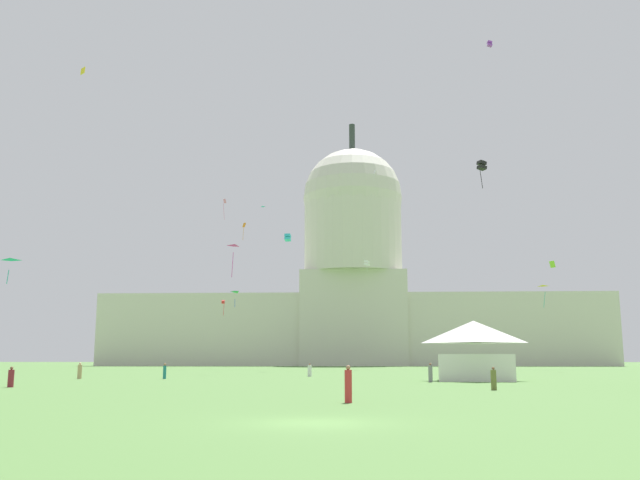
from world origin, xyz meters
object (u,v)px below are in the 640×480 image
(capitol_building, at_px, (353,284))
(person_grey_back_left, at_px, (430,373))
(kite_magenta_low, at_px, (235,249))
(kite_white_high, at_px, (375,172))
(kite_violet_high, at_px, (490,44))
(person_olive_front_right, at_px, (494,379))
(kite_cyan_high, at_px, (262,207))
(kite_orange_mid, at_px, (244,227))
(kite_cyan_mid, at_px, (288,238))
(person_red_near_tent, at_px, (348,385))
(kite_black_mid, at_px, (482,166))
(event_tent, at_px, (474,350))
(kite_pink_mid, at_px, (225,204))
(person_teal_back_center, at_px, (165,371))
(kite_white_mid, at_px, (367,263))
(kite_red_low, at_px, (223,302))
(person_tan_mid_right, at_px, (80,371))
(kite_yellow_high, at_px, (83,71))
(kite_green_low, at_px, (237,296))
(kite_gold_low, at_px, (543,288))
(kite_turquoise_low, at_px, (9,262))
(kite_lime_low, at_px, (552,264))
(person_white_back_right, at_px, (310,371))
(person_maroon_front_center, at_px, (11,378))

(capitol_building, relative_size, person_grey_back_left, 86.68)
(kite_magenta_low, bearing_deg, kite_white_high, 38.83)
(kite_violet_high, height_order, kite_white_high, kite_white_high)
(person_olive_front_right, xyz_separation_m, kite_violet_high, (12.59, 56.03, 50.79))
(kite_cyan_high, xyz_separation_m, kite_orange_mid, (-1.69, -19.64, -9.30))
(kite_cyan_mid, bearing_deg, person_grey_back_left, -65.02)
(person_red_near_tent, distance_m, kite_black_mid, 58.06)
(event_tent, xyz_separation_m, kite_pink_mid, (-37.65, 68.23, 30.26))
(person_grey_back_left, bearing_deg, person_teal_back_center, 113.11)
(event_tent, bearing_deg, kite_cyan_high, 114.02)
(person_teal_back_center, xyz_separation_m, kite_white_mid, (22.27, 65.37, 20.25))
(kite_magenta_low, height_order, kite_red_low, kite_magenta_low)
(person_tan_mid_right, height_order, kite_cyan_high, kite_cyan_high)
(kite_yellow_high, relative_size, kite_green_low, 0.57)
(kite_red_low, bearing_deg, kite_cyan_mid, -64.55)
(capitol_building, height_order, person_teal_back_center, capitol_building)
(person_grey_back_left, height_order, kite_gold_low, kite_gold_low)
(person_grey_back_left, relative_size, kite_orange_mid, 0.39)
(kite_cyan_high, relative_size, kite_violet_high, 1.33)
(person_red_near_tent, bearing_deg, capitol_building, 24.09)
(kite_violet_high, relative_size, kite_red_low, 0.29)
(person_red_near_tent, bearing_deg, kite_turquoise_low, 70.55)
(kite_lime_low, height_order, kite_black_mid, kite_black_mid)
(person_grey_back_left, relative_size, kite_green_low, 0.80)
(person_grey_back_left, height_order, person_tan_mid_right, person_grey_back_left)
(kite_orange_mid, distance_m, kite_pink_mid, 25.26)
(kite_violet_high, relative_size, kite_gold_low, 0.24)
(person_red_near_tent, relative_size, kite_violet_high, 1.84)
(kite_turquoise_low, bearing_deg, kite_white_high, 62.69)
(person_white_back_right, height_order, kite_yellow_high, kite_yellow_high)
(kite_lime_low, bearing_deg, person_olive_front_right, -27.76)
(capitol_building, height_order, kite_violet_high, capitol_building)
(event_tent, relative_size, kite_green_low, 3.71)
(kite_red_low, distance_m, kite_pink_mid, 23.23)
(person_white_back_right, distance_m, kite_turquoise_low, 34.87)
(person_tan_mid_right, bearing_deg, kite_violet_high, -56.06)
(person_maroon_front_center, xyz_separation_m, person_grey_back_left, (32.01, 12.61, 0.10))
(person_olive_front_right, distance_m, person_tan_mid_right, 44.78)
(kite_turquoise_low, bearing_deg, kite_orange_mid, 76.89)
(person_grey_back_left, bearing_deg, kite_magenta_low, 78.32)
(person_teal_back_center, relative_size, kite_gold_low, 0.40)
(person_tan_mid_right, xyz_separation_m, kite_pink_mid, (2.35, 63.79, 32.37))
(person_olive_front_right, xyz_separation_m, kite_black_mid, (6.69, 35.95, 25.04))
(person_olive_front_right, bearing_deg, event_tent, -29.19)
(event_tent, height_order, kite_yellow_high, kite_yellow_high)
(person_red_near_tent, distance_m, kite_orange_mid, 133.43)
(person_olive_front_right, xyz_separation_m, kite_white_mid, (-6.69, 89.33, 20.31))
(kite_magenta_low, xyz_separation_m, kite_orange_mid, (-9.74, 66.87, 16.06))
(person_maroon_front_center, distance_m, kite_gold_low, 100.54)
(capitol_building, height_order, person_grey_back_left, capitol_building)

